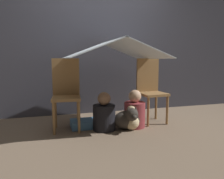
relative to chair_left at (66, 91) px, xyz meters
name	(u,v)px	position (x,y,z in m)	size (l,w,h in m)	color
ground_plane	(113,127)	(0.63, -0.14, -0.53)	(8.80, 8.80, 0.00)	#7A6651
wall_back	(98,43)	(0.63, 0.82, 0.72)	(7.00, 0.05, 2.50)	#3D3D47
chair_left	(66,91)	(0.00, 0.00, 0.00)	(0.41, 0.41, 0.98)	olive
chair_right	(150,88)	(1.27, 0.00, 0.00)	(0.39, 0.39, 0.98)	olive
sheet_canopy	(112,49)	(0.63, -0.08, 0.57)	(1.29, 1.20, 0.25)	silver
person_front	(104,115)	(0.49, -0.20, -0.32)	(0.31, 0.31, 0.52)	black
person_second	(135,112)	(0.93, -0.20, -0.31)	(0.30, 0.30, 0.54)	maroon
dog	(128,119)	(0.81, -0.29, -0.38)	(0.41, 0.40, 0.35)	#332D28
floor_cushion	(85,124)	(0.25, -0.01, -0.48)	(0.39, 0.31, 0.10)	#4C7FB2
plush_toy	(131,120)	(0.85, -0.30, -0.39)	(0.22, 0.22, 0.34)	beige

